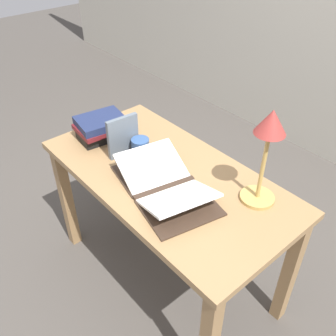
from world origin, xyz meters
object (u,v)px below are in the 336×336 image
object	(u,v)px
coffee_mug	(141,148)
book_standing_upright	(123,136)
open_book	(164,185)
reading_lamp	(268,139)
book_stack_tall	(101,127)

from	to	relation	value
coffee_mug	book_standing_upright	bearing A→B (deg)	-138.90
open_book	reading_lamp	world-z (taller)	reading_lamp
open_book	coffee_mug	world-z (taller)	open_book
book_stack_tall	coffee_mug	world-z (taller)	book_stack_tall
reading_lamp	coffee_mug	world-z (taller)	reading_lamp
open_book	book_standing_upright	xyz separation A→B (m)	(-0.35, 0.03, 0.08)
open_book	coffee_mug	xyz separation A→B (m)	(-0.28, 0.09, 0.02)
open_book	reading_lamp	distance (m)	0.50
reading_lamp	coffee_mug	distance (m)	0.68
reading_lamp	book_stack_tall	bearing A→B (deg)	-164.71
book_stack_tall	book_standing_upright	world-z (taller)	book_standing_upright
open_book	book_stack_tall	bearing A→B (deg)	-170.53
book_stack_tall	reading_lamp	xyz separation A→B (m)	(0.88, 0.24, 0.25)
open_book	book_stack_tall	size ratio (longest dim) A/B	2.19
book_stack_tall	reading_lamp	world-z (taller)	reading_lamp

